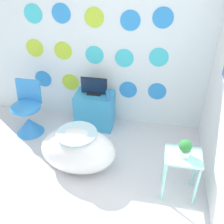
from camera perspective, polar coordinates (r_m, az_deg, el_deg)
name	(u,v)px	position (r m, az deg, el deg)	size (l,w,h in m)	color
ground_plane	(52,221)	(3.12, -12.83, -22.09)	(12.00, 12.00, 0.00)	silver
wall_back_dotted	(96,42)	(3.93, -3.60, 14.91)	(4.33, 0.05, 2.60)	white
bathtub	(78,150)	(3.40, -7.38, -8.19)	(0.96, 0.61, 0.59)	white
chair	(28,117)	(4.19, -17.82, -0.95)	(0.45, 0.45, 0.83)	#338CE0
tv_cabinet	(95,110)	(4.14, -3.74, 0.45)	(0.58, 0.40, 0.58)	#389ED6
tv	(94,87)	(3.94, -3.94, 5.45)	(0.40, 0.12, 0.27)	black
vase	(108,95)	(3.78, -0.88, 3.66)	(0.06, 0.06, 0.19)	#2D72B7
side_table	(182,164)	(3.06, 14.96, -10.96)	(0.40, 0.34, 0.59)	#99E0D8
potted_plant_left	(185,148)	(2.90, 15.64, -7.55)	(0.14, 0.14, 0.21)	white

